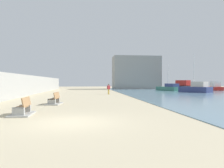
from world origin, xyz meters
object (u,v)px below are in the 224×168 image
Objects in this scene: bench_far at (54,101)px; boat_distant at (196,88)px; boat_far_right at (180,86)px; boat_far_left at (170,88)px; boat_outer at (214,87)px; bench_near at (23,111)px; person_walking at (109,88)px.

bench_far is 27.59m from boat_distant.
boat_far_left is at bearing -130.82° from boat_far_right.
bench_far is 0.33× the size of boat_distant.
boat_outer is (5.55, -4.62, -0.10)m from boat_far_right.
bench_near is 20.26m from person_walking.
boat_outer is at bearing 41.00° from bench_far.
bench_near is at bearing -109.01° from person_walking.
boat_distant reaches higher than boat_far_left.
bench_near is at bearing -134.09° from boat_outer.
boat_outer is at bearing -39.78° from boat_far_right.
bench_near is at bearing -133.66° from boat_distant.
bench_far is 31.71m from boat_far_left.
boat_distant reaches higher than boat_outer.
bench_far is 1.42× the size of person_walking.
person_walking is 25.12m from boat_far_right.
boat_outer reaches higher than bench_far.
bench_far is (0.85, 5.72, 0.00)m from bench_near.
bench_near is 0.97× the size of bench_far.
bench_near is 32.11m from boat_distant.
boat_far_right is at bearing 140.22° from boat_outer.
boat_far_left is at bearing 40.20° from person_walking.
boat_far_right is at bearing 77.52° from boat_distant.
boat_distant is at bearing 14.70° from person_walking.
boat_outer is (29.74, 25.86, 0.49)m from bench_far.
boat_far_left is 10.30m from boat_outer.
boat_distant is 7.74m from boat_far_left.
boat_distant is 1.08× the size of boat_far_left.
boat_far_left reaches higher than bench_near.
boat_far_left is (19.47, 25.02, 0.37)m from bench_far.
bench_far is at bearing 81.56° from bench_near.
bench_far is at bearing -113.18° from person_walking.
boat_distant reaches higher than bench_far.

